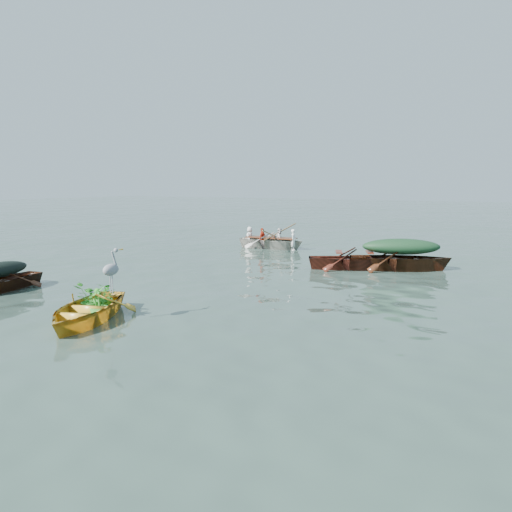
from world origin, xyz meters
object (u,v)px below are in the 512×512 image
at_px(green_tarp_boat, 400,270).
at_px(rowed_boat, 271,249).
at_px(yellow_dinghy, 86,322).
at_px(open_wooden_boat, 354,269).
at_px(heron, 111,278).

height_order(green_tarp_boat, rowed_boat, green_tarp_boat).
xyz_separation_m(yellow_dinghy, rowed_boat, (-2.14, 12.01, 0.00)).
height_order(open_wooden_boat, heron, heron).
bearing_deg(rowed_boat, green_tarp_boat, -117.27).
distance_m(yellow_dinghy, heron, 1.08).
height_order(yellow_dinghy, heron, heron).
relative_size(open_wooden_boat, heron, 4.50).
bearing_deg(heron, rowed_boat, 79.12).
distance_m(open_wooden_boat, heron, 8.86).
xyz_separation_m(open_wooden_boat, heron, (-2.21, -8.53, 0.93)).
xyz_separation_m(yellow_dinghy, open_wooden_boat, (2.70, 8.80, 0.00)).
bearing_deg(open_wooden_boat, yellow_dinghy, 139.39).
bearing_deg(open_wooden_boat, rowed_boat, 32.79).
distance_m(yellow_dinghy, green_tarp_boat, 10.24).
xyz_separation_m(open_wooden_boat, rowed_boat, (-4.83, 3.22, 0.00)).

